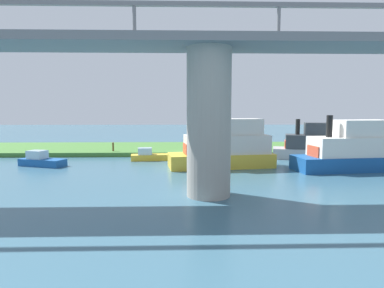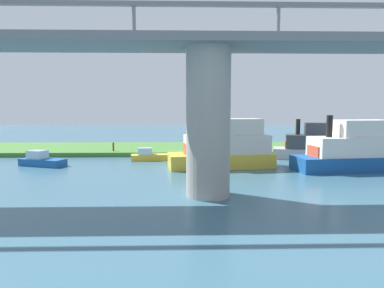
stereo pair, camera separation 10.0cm
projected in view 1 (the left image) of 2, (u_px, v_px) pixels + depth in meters
The scene contains 11 objects.
ground_plane at pixel (191, 157), 36.83m from camera, with size 160.00×160.00×0.00m, color #386075.
grassy_bank at pixel (190, 148), 42.77m from camera, with size 80.00×12.00×0.50m, color #427533.
bridge_pylon at pixel (209, 123), 19.71m from camera, with size 2.70×2.70×9.04m, color #9E998E.
bridge_span at pixel (209, 39), 19.19m from camera, with size 66.16×4.30×3.25m.
person_on_bank at pixel (192, 145), 37.63m from camera, with size 0.51×0.51×1.39m.
mooring_post at pixel (113, 147), 38.02m from camera, with size 0.20×0.20×1.01m, color brown.
houseboat_blue at pixel (224, 148), 30.14m from camera, with size 10.04×4.57×4.94m.
motorboat_white at pixel (41, 160), 30.80m from camera, with size 4.69×2.93×1.47m.
pontoon_yellow at pixel (149, 156), 34.32m from camera, with size 4.13×1.86×1.33m.
skiff_small at pixel (316, 144), 34.96m from camera, with size 8.94×5.09×4.34m.
riverboat_paddlewheel at pixel (352, 150), 28.58m from camera, with size 9.83×4.20×4.88m.
Camera 1 is at (0.95, 36.46, 5.34)m, focal length 30.22 mm.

